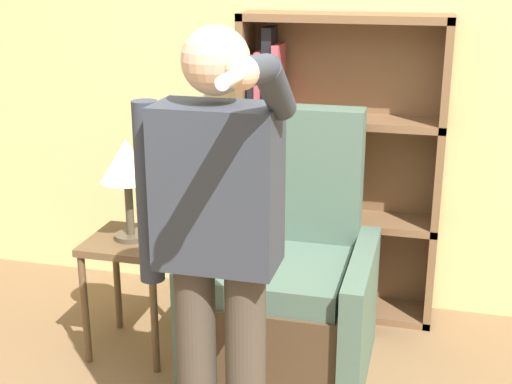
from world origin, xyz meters
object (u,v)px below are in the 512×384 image
Objects in this scene: table_lamp at (127,164)px; side_table at (132,260)px; person_standing at (217,239)px; bookcase at (321,173)px; armchair at (286,290)px.

side_table is at bearing 0.00° from table_lamp.
person_standing is 1.19m from side_table.
person_standing reaches higher than bookcase.
person_standing is at bearing -48.98° from table_lamp.
bookcase reaches higher than armchair.
person_standing is at bearing -94.01° from armchair.
side_table is (-0.82, -0.71, -0.31)m from bookcase.
side_table is (-0.77, -0.08, 0.11)m from armchair.
table_lamp reaches higher than side_table.
side_table is at bearing -174.30° from armchair.
armchair is at bearing 85.99° from person_standing.
armchair is 0.72× the size of person_standing.
side_table is (-0.71, 0.82, -0.50)m from person_standing.
person_standing is at bearing -48.98° from side_table.
bookcase is at bearing 40.91° from side_table.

